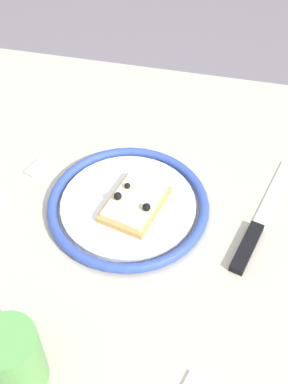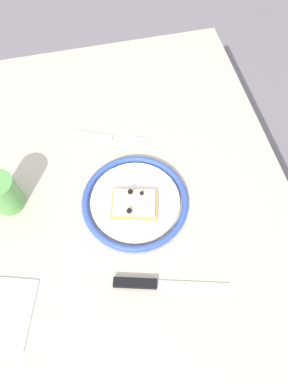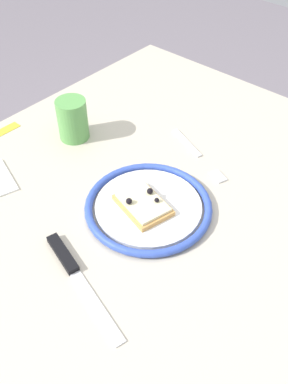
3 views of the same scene
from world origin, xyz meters
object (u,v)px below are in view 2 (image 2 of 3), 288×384
at_px(fork, 110,137).
at_px(pizza_slice_near, 134,204).
at_px(napkin, 4,312).
at_px(knife, 151,284).
at_px(cup, 4,193).
at_px(plate, 135,201).
at_px(dining_table, 116,215).

bearing_deg(fork, pizza_slice_near, 5.77).
xyz_separation_m(pizza_slice_near, napkin, (0.17, -0.30, -0.02)).
bearing_deg(knife, napkin, -91.90).
bearing_deg(fork, knife, 2.66).
xyz_separation_m(knife, napkin, (-0.01, -0.30, -0.00)).
bearing_deg(cup, plate, 77.26).
bearing_deg(knife, cup, -132.90).
height_order(fork, napkin, same).
distance_m(dining_table, napkin, 0.34).
relative_size(dining_table, knife, 4.43).
xyz_separation_m(dining_table, napkin, (0.20, -0.26, 0.09)).
distance_m(plate, fork, 0.20).
height_order(plate, knife, plate).
bearing_deg(fork, napkin, -36.52).
height_order(plate, pizza_slice_near, pizza_slice_near).
distance_m(knife, cup, 0.38).
height_order(cup, napkin, cup).
relative_size(fork, cup, 2.02).
distance_m(dining_table, fork, 0.20).
xyz_separation_m(dining_table, pizza_slice_near, (0.03, 0.04, 0.11)).
height_order(dining_table, fork, fork).
distance_m(plate, knife, 0.19).
height_order(pizza_slice_near, napkin, pizza_slice_near).
relative_size(dining_table, pizza_slice_near, 8.80).
distance_m(pizza_slice_near, napkin, 0.35).
distance_m(plate, napkin, 0.35).
bearing_deg(pizza_slice_near, knife, -0.94).
xyz_separation_m(dining_table, fork, (-0.18, 0.02, 0.09)).
bearing_deg(knife, pizza_slice_near, 179.06).
bearing_deg(plate, knife, -2.13).
relative_size(knife, napkin, 1.74).
xyz_separation_m(fork, napkin, (0.38, -0.28, -0.00)).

